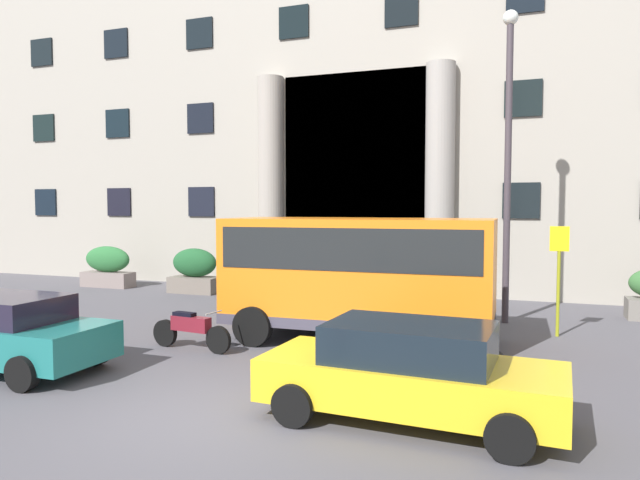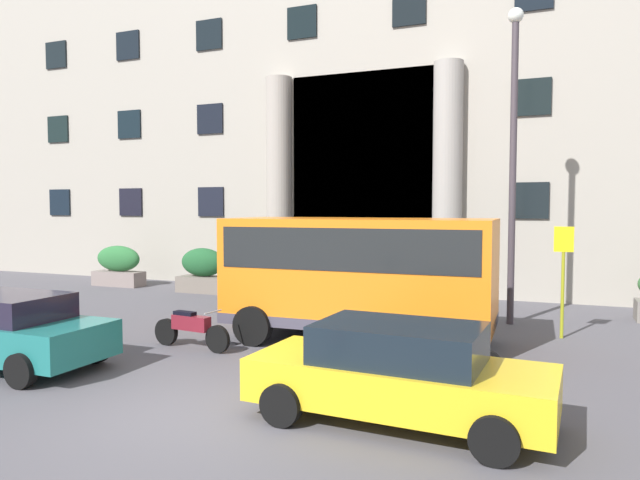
% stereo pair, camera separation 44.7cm
% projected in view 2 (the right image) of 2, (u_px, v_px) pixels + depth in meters
% --- Properties ---
extents(ground_plane, '(80.00, 64.00, 0.12)m').
position_uv_depth(ground_plane, '(201.00, 420.00, 8.61)').
color(ground_plane, '#4E4C53').
extents(office_building_facade, '(40.88, 9.75, 15.24)m').
position_uv_depth(office_building_facade, '(433.00, 101.00, 24.33)').
color(office_building_facade, '#9E978B').
rests_on(office_building_facade, ground_plane).
extents(orange_minibus, '(6.15, 2.87, 2.87)m').
position_uv_depth(orange_minibus, '(359.00, 269.00, 13.34)').
color(orange_minibus, orange).
rests_on(orange_minibus, ground_plane).
extents(bus_stop_sign, '(0.44, 0.08, 2.68)m').
position_uv_depth(bus_stop_sign, '(563.00, 269.00, 13.65)').
color(bus_stop_sign, '#93981D').
rests_on(bus_stop_sign, ground_plane).
extents(hedge_planter_east, '(2.09, 0.74, 1.33)m').
position_uv_depth(hedge_planter_east, '(276.00, 280.00, 19.68)').
color(hedge_planter_east, gray).
rests_on(hedge_planter_east, ground_plane).
extents(hedge_planter_far_east, '(1.85, 0.88, 1.63)m').
position_uv_depth(hedge_planter_far_east, '(203.00, 271.00, 21.15)').
color(hedge_planter_far_east, '#6D635A').
rests_on(hedge_planter_far_east, ground_plane).
extents(hedge_planter_entrance_right, '(1.41, 0.76, 1.36)m').
position_uv_depth(hedge_planter_entrance_right, '(457.00, 289.00, 17.43)').
color(hedge_planter_entrance_right, '#676858').
rests_on(hedge_planter_entrance_right, ground_plane).
extents(hedge_planter_far_west, '(2.12, 0.74, 1.60)m').
position_uv_depth(hedge_planter_far_west, '(118.00, 266.00, 22.83)').
color(hedge_planter_far_west, slate).
rests_on(hedge_planter_far_west, ground_plane).
extents(white_taxi_kerbside, '(4.43, 2.10, 1.45)m').
position_uv_depth(white_taxi_kerbside, '(399.00, 372.00, 8.35)').
color(white_taxi_kerbside, gold).
rests_on(white_taxi_kerbside, ground_plane).
extents(parked_compact_extra, '(4.28, 1.96, 1.44)m').
position_uv_depth(parked_compact_extra, '(5.00, 329.00, 11.27)').
color(parked_compact_extra, '#1D6B68').
rests_on(parked_compact_extra, ground_plane).
extents(scooter_by_planter, '(2.09, 0.55, 0.89)m').
position_uv_depth(scooter_by_planter, '(441.00, 355.00, 10.41)').
color(scooter_by_planter, black).
rests_on(scooter_by_planter, ground_plane).
extents(motorcycle_far_end, '(2.08, 0.55, 0.89)m').
position_uv_depth(motorcycle_far_end, '(190.00, 328.00, 12.72)').
color(motorcycle_far_end, black).
rests_on(motorcycle_far_end, ground_plane).
extents(motorcycle_near_kerb, '(1.96, 0.55, 0.89)m').
position_uv_depth(motorcycle_near_kerb, '(7.00, 313.00, 14.57)').
color(motorcycle_near_kerb, black).
rests_on(motorcycle_near_kerb, ground_plane).
extents(lamppost_plaza_centre, '(0.40, 0.40, 8.33)m').
position_uv_depth(lamppost_plaza_centre, '(513.00, 144.00, 15.17)').
color(lamppost_plaza_centre, '#3E363D').
rests_on(lamppost_plaza_centre, ground_plane).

